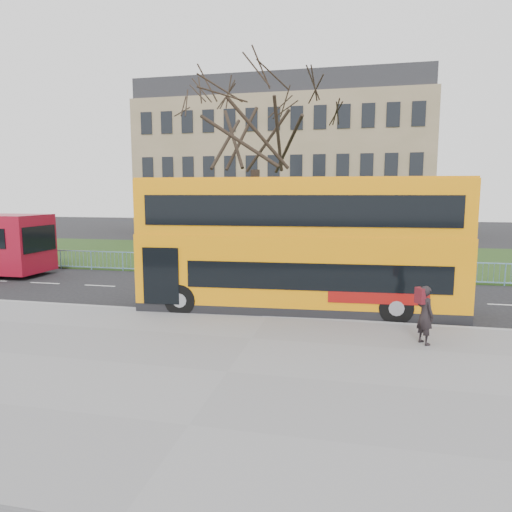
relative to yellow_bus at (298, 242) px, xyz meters
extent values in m
plane|color=black|center=(-0.89, 0.20, -2.62)|extent=(120.00, 120.00, 0.00)
cube|color=slate|center=(-0.89, -6.55, -2.56)|extent=(80.00, 10.50, 0.12)
cube|color=gray|center=(-0.89, -1.35, -2.55)|extent=(80.00, 0.20, 0.14)
cube|color=#1F3B15|center=(-0.89, 14.50, -2.58)|extent=(80.00, 15.40, 0.08)
cube|color=#827352|center=(-5.89, 35.20, 4.38)|extent=(30.00, 15.00, 14.00)
cube|color=orange|center=(0.00, 0.01, -1.13)|extent=(11.82, 3.50, 2.17)
cube|color=orange|center=(0.00, 0.01, 0.14)|extent=(11.82, 3.50, 0.37)
cube|color=orange|center=(0.00, 0.01, 1.29)|extent=(11.76, 3.44, 1.94)
cube|color=black|center=(0.75, -1.34, -1.05)|extent=(8.99, 0.60, 0.94)
cube|color=black|center=(0.09, -1.36, 1.20)|extent=(10.72, 0.71, 1.06)
cylinder|color=black|center=(-4.08, -1.50, -2.04)|extent=(1.17, 0.38, 1.16)
cylinder|color=black|center=(3.46, -1.03, -2.04)|extent=(1.17, 0.38, 1.16)
imported|color=black|center=(4.06, -3.35, -1.66)|extent=(0.67, 0.74, 1.69)
camera|label=1|loc=(2.04, -16.71, 1.78)|focal=32.00mm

